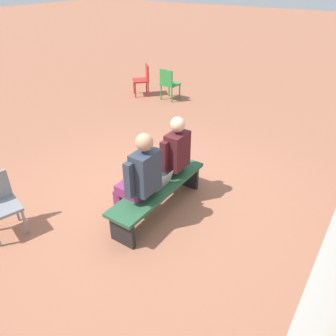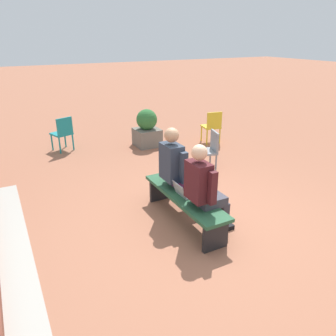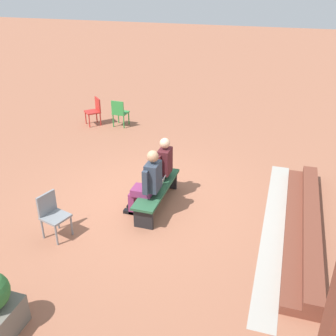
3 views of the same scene
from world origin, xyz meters
The scene contains 10 objects.
ground_plane centered at (0.00, 0.00, 0.00)m, with size 60.00×60.00×0.00m, color #9E6047.
concrete_strip centered at (0.15, 2.60, 0.00)m, with size 5.20×0.40×0.01m, color #A8A399.
brick_steps centered at (0.15, 3.15, 0.12)m, with size 4.40×0.60×0.30m.
bench centered at (0.15, 0.25, 0.35)m, with size 1.80×0.44×0.45m.
person_student centered at (-0.27, 0.18, 0.72)m, with size 0.55×0.69×1.35m.
person_adult centered at (0.48, 0.18, 0.74)m, with size 0.57×0.72×1.39m.
laptop centered at (0.13, 0.26, 0.50)m, with size 0.32×0.29×0.21m.
plastic_chair_far_right centered at (1.64, -1.22, 0.48)m, with size 0.52×0.52×0.84m.
plastic_chair_near_bench_right centered at (-3.90, -2.33, 0.48)m, with size 0.44×0.44×0.84m.
plastic_chair_far_left centered at (-3.86, -3.15, 0.48)m, with size 0.59×0.59×0.84m.
Camera 3 is at (6.67, 2.50, 4.35)m, focal length 42.00 mm.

